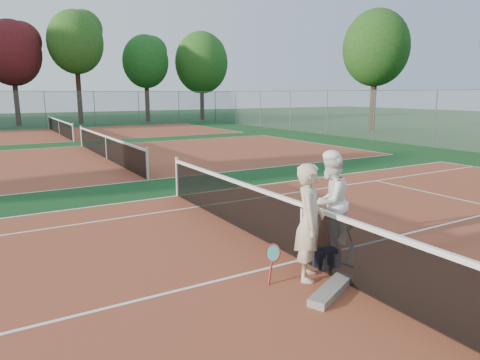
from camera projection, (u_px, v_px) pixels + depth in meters
name	position (u px, v px, depth m)	size (l,w,h in m)	color
ground	(301.00, 260.00, 7.36)	(130.00, 130.00, 0.00)	#0F3716
court_main	(301.00, 260.00, 7.36)	(23.77, 10.97, 0.01)	brown
court_far_a	(107.00, 159.00, 18.74)	(23.77, 10.97, 0.01)	brown
court_far_b	(60.00, 134.00, 30.11)	(23.77, 10.97, 0.01)	brown
net_main	(302.00, 232.00, 7.26)	(0.10, 10.98, 1.02)	black
net_far_a	(106.00, 147.00, 18.63)	(0.10, 10.98, 1.02)	black
net_far_b	(59.00, 127.00, 30.01)	(0.10, 10.98, 1.02)	black
fence_back	(45.00, 109.00, 35.71)	(32.00, 0.06, 3.00)	slate
fence_right	(474.00, 121.00, 20.75)	(54.50, 0.06, 3.00)	slate
player_a	(309.00, 222.00, 6.48)	(0.66, 0.43, 1.80)	beige
player_b	(330.00, 202.00, 7.77)	(0.86, 0.67, 1.77)	white
racket_red	(273.00, 263.00, 6.52)	(0.26, 0.27, 0.57)	maroon
racket_black_held	(345.00, 232.00, 8.06)	(0.37, 0.27, 0.51)	black
racket_spare	(330.00, 259.00, 7.35)	(0.60, 0.27, 0.03)	black
sports_bag_navy	(327.00, 258.00, 7.04)	(0.38, 0.26, 0.30)	black
sports_bag_purple	(325.00, 257.00, 7.17)	(0.32, 0.22, 0.26)	black
net_cover_canvas	(331.00, 290.00, 6.11)	(1.09, 0.25, 0.11)	slate
water_bottle	(351.00, 255.00, 7.18)	(0.09, 0.09, 0.30)	#C9E4FF
tree_back_maroon	(12.00, 53.00, 36.85)	(4.89, 4.89, 9.06)	#382314
tree_back_3	(75.00, 43.00, 38.49)	(4.90, 4.90, 10.17)	#382314
tree_back_4	(146.00, 62.00, 42.56)	(4.54, 4.54, 8.54)	#382314
tree_back_5	(201.00, 63.00, 45.50)	(5.62, 5.62, 9.26)	#382314
tree_right_1	(376.00, 48.00, 30.92)	(4.75, 4.75, 8.78)	#382314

